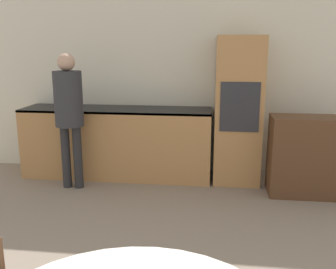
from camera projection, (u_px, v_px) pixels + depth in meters
The scene contains 5 objects.
wall_back at pixel (187, 79), 5.09m from camera, with size 6.02×0.05×2.60m.
kitchen_counter at pixel (117, 141), 5.05m from camera, with size 2.51×0.60×0.93m.
oven_unit at pixel (238, 111), 4.77m from camera, with size 0.58×0.59×1.86m.
sideboard at pixel (318, 157), 4.38m from camera, with size 1.11×0.45×0.94m.
person_standing at pixel (69, 107), 4.49m from camera, with size 0.34×0.34×1.66m.
Camera 1 is at (0.37, -0.05, 1.73)m, focal length 40.00 mm.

